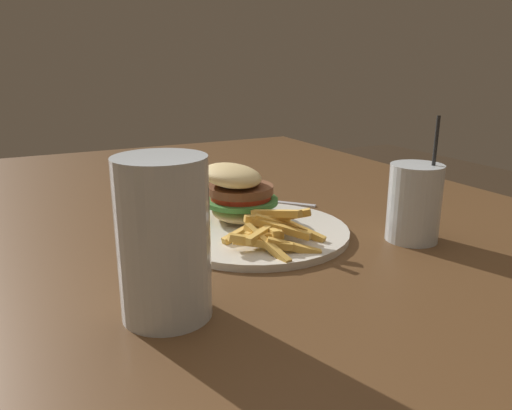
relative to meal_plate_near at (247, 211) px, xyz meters
name	(u,v)px	position (x,y,z in m)	size (l,w,h in m)	color
dining_table	(138,308)	(-0.02, 0.17, -0.10)	(1.59, 1.36, 0.75)	brown
meal_plate_near	(247,211)	(0.00, 0.00, 0.00)	(0.26, 0.26, 0.10)	silver
beer_glass	(164,243)	(-0.19, 0.18, 0.05)	(0.09, 0.09, 0.16)	silver
juice_glass	(414,206)	(-0.14, -0.19, 0.02)	(0.07, 0.07, 0.17)	silver
spoon	(238,195)	(0.16, -0.06, -0.02)	(0.15, 0.14, 0.02)	silver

